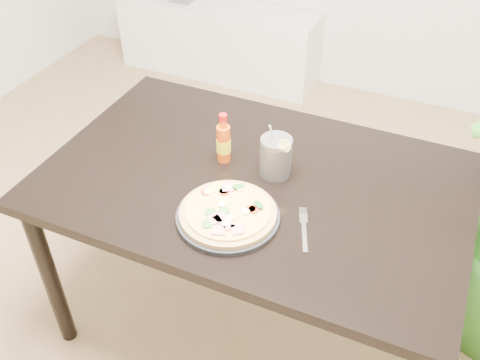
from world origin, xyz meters
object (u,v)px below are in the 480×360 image
at_px(fork, 304,228).
at_px(dining_table, 254,196).
at_px(media_console, 218,40).
at_px(cola_cup, 276,157).
at_px(hot_sauce_bottle, 224,143).
at_px(pizza, 228,212).
at_px(plate, 228,217).

bearing_deg(fork, dining_table, 123.56).
bearing_deg(media_console, dining_table, -60.51).
xyz_separation_m(cola_cup, fork, (0.17, -0.21, -0.06)).
bearing_deg(cola_cup, hot_sauce_bottle, -178.42).
height_order(cola_cup, media_console, cola_cup).
distance_m(dining_table, fork, 0.29).
xyz_separation_m(pizza, cola_cup, (0.05, 0.27, 0.04)).
bearing_deg(hot_sauce_bottle, media_console, 116.83).
relative_size(hot_sauce_bottle, media_console, 0.13).
xyz_separation_m(pizza, media_console, (-1.06, 2.08, -0.53)).
distance_m(dining_table, plate, 0.23).
bearing_deg(media_console, fork, -57.68).
bearing_deg(plate, dining_table, 90.51).
bearing_deg(fork, hot_sauce_bottle, 129.11).
bearing_deg(media_console, pizza, -63.06).
height_order(pizza, fork, pizza).
height_order(dining_table, cola_cup, cola_cup).
bearing_deg(dining_table, hot_sauce_bottle, 161.02).
relative_size(cola_cup, fork, 1.07).
bearing_deg(plate, hot_sauce_bottle, 117.70).
distance_m(plate, fork, 0.23).
height_order(plate, pizza, pizza).
bearing_deg(cola_cup, pizza, -100.74).
bearing_deg(pizza, plate, 0.33).
distance_m(plate, media_console, 2.39).
height_order(cola_cup, fork, cola_cup).
xyz_separation_m(cola_cup, media_console, (-1.11, 1.81, -0.57)).
height_order(hot_sauce_bottle, media_console, hot_sauce_bottle).
bearing_deg(plate, media_console, 116.94).
relative_size(fork, media_console, 0.13).
height_order(plate, cola_cup, cola_cup).
height_order(hot_sauce_bottle, fork, hot_sauce_bottle).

